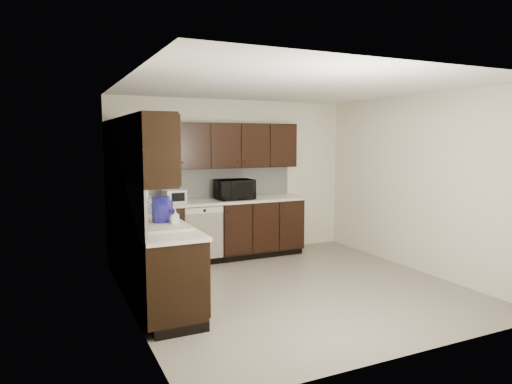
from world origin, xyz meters
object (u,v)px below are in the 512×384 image
at_px(toaster_oven, 174,196).
at_px(microwave, 235,189).
at_px(storage_bin, 139,207).
at_px(blue_pitcher, 161,210).
at_px(sink, 160,231).

bearing_deg(toaster_oven, microwave, -10.14).
bearing_deg(toaster_oven, storage_bin, -138.17).
distance_m(toaster_oven, blue_pitcher, 1.69).
distance_m(toaster_oven, storage_bin, 1.02).
bearing_deg(microwave, storage_bin, -155.07).
bearing_deg(sink, toaster_oven, 70.02).
height_order(toaster_oven, blue_pitcher, blue_pitcher).
distance_m(sink, microwave, 2.29).
bearing_deg(blue_pitcher, storage_bin, 103.71).
relative_size(sink, toaster_oven, 2.66).
height_order(microwave, storage_bin, microwave).
height_order(sink, toaster_oven, sink).
xyz_separation_m(microwave, blue_pitcher, (-1.52, -1.55, -0.00)).
bearing_deg(toaster_oven, sink, -117.99).
xyz_separation_m(sink, blue_pitcher, (0.04, 0.10, 0.21)).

